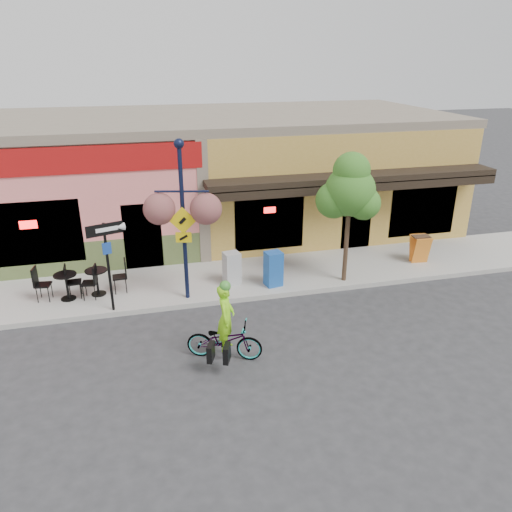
# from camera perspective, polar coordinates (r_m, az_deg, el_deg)

# --- Properties ---
(ground) EXTENTS (90.00, 90.00, 0.00)m
(ground) POSITION_cam_1_polar(r_m,az_deg,el_deg) (14.09, 0.48, -6.03)
(ground) COLOR #2D2D30
(ground) RESTS_ON ground
(sidewalk) EXTENTS (24.00, 3.00, 0.15)m
(sidewalk) POSITION_cam_1_polar(r_m,az_deg,el_deg) (15.79, -1.34, -2.45)
(sidewalk) COLOR #9E9B93
(sidewalk) RESTS_ON ground
(curb) EXTENTS (24.00, 0.12, 0.15)m
(curb) POSITION_cam_1_polar(r_m,az_deg,el_deg) (14.52, -0.06, -4.77)
(curb) COLOR #A8A59E
(curb) RESTS_ON ground
(building) EXTENTS (18.20, 8.20, 4.50)m
(building) POSITION_cam_1_polar(r_m,az_deg,el_deg) (20.24, -4.91, 9.55)
(building) COLOR #EE7975
(building) RESTS_ON ground
(bicycle) EXTENTS (1.88, 1.23, 0.94)m
(bicycle) POSITION_cam_1_polar(r_m,az_deg,el_deg) (11.78, -3.63, -9.59)
(bicycle) COLOR maroon
(bicycle) RESTS_ON ground
(cyclist_rider) EXTENTS (0.58, 0.69, 1.63)m
(cyclist_rider) POSITION_cam_1_polar(r_m,az_deg,el_deg) (11.61, -3.43, -8.11)
(cyclist_rider) COLOR #8EEC18
(cyclist_rider) RESTS_ON ground
(lamp_post) EXTENTS (1.54, 0.91, 4.52)m
(lamp_post) POSITION_cam_1_polar(r_m,az_deg,el_deg) (13.65, -8.29, 3.81)
(lamp_post) COLOR black
(lamp_post) RESTS_ON sidewalk
(one_way_sign) EXTENTS (0.97, 0.50, 2.50)m
(one_way_sign) POSITION_cam_1_polar(r_m,az_deg,el_deg) (13.73, -16.50, -1.31)
(one_way_sign) COLOR black
(one_way_sign) RESTS_ON sidewalk
(cafe_set_left) EXTENTS (1.71, 0.91, 1.01)m
(cafe_set_left) POSITION_cam_1_polar(r_m,az_deg,el_deg) (15.04, -17.73, -2.47)
(cafe_set_left) COLOR black
(cafe_set_left) RESTS_ON sidewalk
(cafe_set_right) EXTENTS (1.80, 1.09, 1.01)m
(cafe_set_right) POSITION_cam_1_polar(r_m,az_deg,el_deg) (15.04, -20.87, -2.89)
(cafe_set_right) COLOR black
(cafe_set_right) RESTS_ON sidewalk
(newspaper_box_blue) EXTENTS (0.54, 0.50, 1.06)m
(newspaper_box_blue) POSITION_cam_1_polar(r_m,az_deg,el_deg) (14.91, 2.00, -1.46)
(newspaper_box_blue) COLOR #1C53A8
(newspaper_box_blue) RESTS_ON sidewalk
(newspaper_box_grey) EXTENTS (0.54, 0.50, 1.00)m
(newspaper_box_grey) POSITION_cam_1_polar(r_m,az_deg,el_deg) (15.03, -2.78, -1.40)
(newspaper_box_grey) COLOR #AAAAAA
(newspaper_box_grey) RESTS_ON sidewalk
(street_tree) EXTENTS (1.75, 1.75, 4.00)m
(street_tree) POSITION_cam_1_polar(r_m,az_deg,el_deg) (14.97, 10.48, 4.27)
(street_tree) COLOR #3D7A26
(street_tree) RESTS_ON sidewalk
(sandwich_board) EXTENTS (0.59, 0.45, 0.93)m
(sandwich_board) POSITION_cam_1_polar(r_m,az_deg,el_deg) (17.33, 18.44, 0.58)
(sandwich_board) COLOR orange
(sandwich_board) RESTS_ON sidewalk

